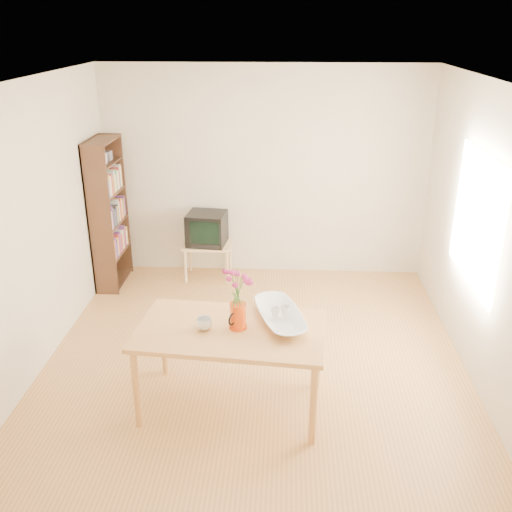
# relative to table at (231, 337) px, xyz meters

# --- Properties ---
(room) EXTENTS (4.50, 4.50, 4.50)m
(room) POSITION_rel_table_xyz_m (0.18, 0.64, 0.63)
(room) COLOR #AE773D
(room) RESTS_ON ground
(table) EXTENTS (1.59, 1.00, 0.75)m
(table) POSITION_rel_table_xyz_m (0.00, 0.00, 0.00)
(table) COLOR #C48343
(table) RESTS_ON ground
(tv_stand) EXTENTS (0.60, 0.45, 0.46)m
(tv_stand) POSITION_rel_table_xyz_m (-0.55, 2.60, -0.29)
(tv_stand) COLOR #DBB57B
(tv_stand) RESTS_ON ground
(bookshelf) EXTENTS (0.28, 0.70, 1.80)m
(bookshelf) POSITION_rel_table_xyz_m (-1.69, 2.38, 0.16)
(bookshelf) COLOR #321C10
(bookshelf) RESTS_ON ground
(pitcher) EXTENTS (0.15, 0.21, 0.22)m
(pitcher) POSITION_rel_table_xyz_m (0.06, 0.02, 0.18)
(pitcher) COLOR #D3430C
(pitcher) RESTS_ON table
(flowers) EXTENTS (0.25, 0.25, 0.36)m
(flowers) POSITION_rel_table_xyz_m (0.06, 0.02, 0.46)
(flowers) COLOR #CC307E
(flowers) RESTS_ON pitcher
(mug) EXTENTS (0.13, 0.13, 0.10)m
(mug) POSITION_rel_table_xyz_m (-0.21, -0.02, 0.12)
(mug) COLOR white
(mug) RESTS_ON table
(bowl) EXTENTS (0.62, 0.62, 0.47)m
(bowl) POSITION_rel_table_xyz_m (0.39, 0.16, 0.31)
(bowl) COLOR white
(bowl) RESTS_ON table
(teacup_a) EXTENTS (0.10, 0.10, 0.06)m
(teacup_a) POSITION_rel_table_xyz_m (0.35, 0.16, 0.26)
(teacup_a) COLOR white
(teacup_a) RESTS_ON bowl
(teacup_b) EXTENTS (0.09, 0.09, 0.07)m
(teacup_b) POSITION_rel_table_xyz_m (0.44, 0.18, 0.26)
(teacup_b) COLOR white
(teacup_b) RESTS_ON bowl
(television) EXTENTS (0.50, 0.47, 0.40)m
(television) POSITION_rel_table_xyz_m (-0.55, 2.62, -0.01)
(television) COLOR black
(television) RESTS_ON tv_stand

